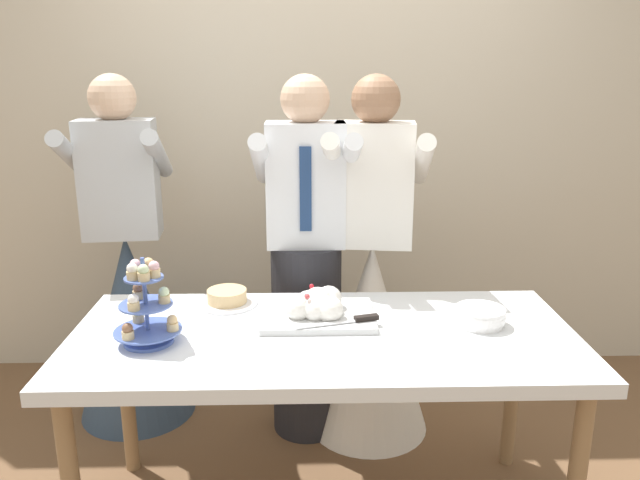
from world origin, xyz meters
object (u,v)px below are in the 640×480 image
(dessert_table, at_px, (324,351))
(person_bride, at_px, (371,314))
(main_cake_tray, at_px, (318,308))
(round_cake, at_px, (227,298))
(cupcake_stand, at_px, (146,307))
(person_groom, at_px, (306,281))
(plate_stack, at_px, (480,316))
(person_guest, at_px, (130,303))

(dessert_table, height_order, person_bride, person_bride)
(main_cake_tray, xyz_separation_m, round_cake, (-0.36, 0.16, -0.02))
(cupcake_stand, xyz_separation_m, main_cake_tray, (0.59, 0.19, -0.09))
(round_cake, relative_size, person_bride, 0.14)
(cupcake_stand, height_order, person_groom, person_groom)
(main_cake_tray, height_order, round_cake, main_cake_tray)
(cupcake_stand, bearing_deg, round_cake, 56.74)
(round_cake, bearing_deg, person_bride, 29.43)
(plate_stack, xyz_separation_m, person_groom, (-0.63, 0.58, -0.06))
(person_bride, distance_m, person_guest, 1.16)
(dessert_table, height_order, cupcake_stand, cupcake_stand)
(dessert_table, bearing_deg, cupcake_stand, -173.53)
(main_cake_tray, height_order, person_guest, person_guest)
(person_guest, bearing_deg, dessert_table, -41.00)
(cupcake_stand, xyz_separation_m, plate_stack, (1.18, 0.12, -0.10))
(cupcake_stand, relative_size, round_cake, 1.27)
(dessert_table, distance_m, person_guest, 1.21)
(plate_stack, distance_m, person_groom, 0.86)
(main_cake_tray, height_order, person_groom, person_groom)
(plate_stack, distance_m, person_bride, 0.70)
(dessert_table, relative_size, person_guest, 1.08)
(dessert_table, xyz_separation_m, round_cake, (-0.38, 0.28, 0.10))
(main_cake_tray, xyz_separation_m, plate_stack, (0.59, -0.07, -0.01))
(plate_stack, height_order, person_bride, person_bride)
(dessert_table, relative_size, round_cake, 7.50)
(plate_stack, bearing_deg, cupcake_stand, -174.16)
(dessert_table, bearing_deg, main_cake_tray, 98.49)
(cupcake_stand, distance_m, plate_stack, 1.19)
(main_cake_tray, distance_m, round_cake, 0.39)
(main_cake_tray, distance_m, plate_stack, 0.60)
(plate_stack, bearing_deg, dessert_table, -174.82)
(round_cake, bearing_deg, person_groom, 48.00)
(round_cake, bearing_deg, cupcake_stand, -123.26)
(round_cake, relative_size, person_guest, 0.14)
(main_cake_tray, relative_size, person_bride, 0.26)
(main_cake_tray, xyz_separation_m, person_bride, (0.26, 0.51, -0.24))
(cupcake_stand, relative_size, main_cake_tray, 0.71)
(round_cake, relative_size, person_groom, 0.14)
(plate_stack, bearing_deg, person_groom, 137.57)
(dessert_table, distance_m, main_cake_tray, 0.17)
(dessert_table, bearing_deg, plate_stack, 5.18)
(main_cake_tray, xyz_separation_m, person_groom, (-0.04, 0.51, -0.07))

